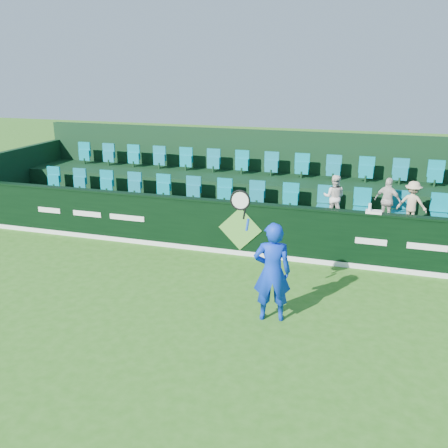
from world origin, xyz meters
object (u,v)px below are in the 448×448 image
(towel, at_px, (374,212))
(spectator_middle, at_px, (388,201))
(drinks_bottle, at_px, (370,208))
(tennis_player, at_px, (272,271))
(spectator_right, at_px, (412,203))
(spectator_left, at_px, (334,197))

(towel, bearing_deg, spectator_middle, 74.81)
(spectator_middle, height_order, drinks_bottle, spectator_middle)
(tennis_player, xyz_separation_m, drinks_bottle, (1.58, 3.07, 0.50))
(tennis_player, height_order, towel, tennis_player)
(spectator_right, bearing_deg, towel, 65.32)
(spectator_left, distance_m, spectator_right, 1.86)
(tennis_player, distance_m, towel, 3.52)
(spectator_right, xyz_separation_m, towel, (-0.87, -1.12, 0.03))
(spectator_middle, bearing_deg, tennis_player, 88.40)
(spectator_left, xyz_separation_m, towel, (0.99, -1.12, 0.01))
(towel, distance_m, drinks_bottle, 0.12)
(towel, relative_size, drinks_bottle, 1.60)
(spectator_middle, xyz_separation_m, drinks_bottle, (-0.40, -1.12, 0.09))
(drinks_bottle, bearing_deg, spectator_middle, 70.48)
(spectator_middle, relative_size, spectator_right, 1.04)
(tennis_player, distance_m, spectator_right, 4.91)
(spectator_left, bearing_deg, towel, 132.66)
(drinks_bottle, bearing_deg, tennis_player, -117.31)
(tennis_player, distance_m, drinks_bottle, 3.49)
(spectator_left, relative_size, spectator_middle, 0.99)
(spectator_left, relative_size, spectator_right, 1.03)
(tennis_player, xyz_separation_m, towel, (1.68, 3.07, 0.42))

